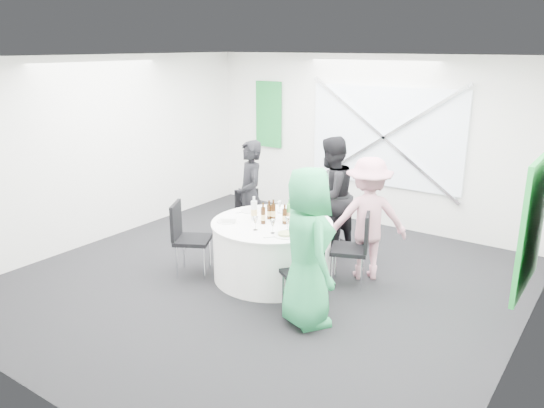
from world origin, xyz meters
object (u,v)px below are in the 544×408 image
Objects in this scene: chair_front_left at (186,233)px; green_water_bottle at (289,213)px; banquet_table at (272,250)px; person_man_back_left at (250,196)px; person_woman_green at (307,247)px; person_man_back at (330,196)px; chair_back at (327,214)px; person_woman_pink at (368,219)px; chair_front_right at (304,270)px; chair_back_left at (248,214)px; clear_water_bottle at (254,211)px; chair_back_right at (357,243)px.

chair_front_left is 3.14× the size of green_water_bottle.
chair_front_left reaches higher than banquet_table.
banquet_table is at bearing 0.00° from person_man_back_left.
person_man_back is at bearing -30.32° from person_woman_green.
chair_back is (0.11, 1.25, 0.17)m from banquet_table.
banquet_table is 1.65× the size of chair_back.
person_man_back_left reaches higher than chair_back.
person_man_back_left is at bearing -33.04° from person_woman_pink.
green_water_bottle is at bearing 10.15° from person_man_back_left.
person_woman_pink is (0.89, -0.54, 0.25)m from chair_back.
person_man_back is 5.52× the size of green_water_bottle.
person_man_back is (0.08, -0.05, 0.30)m from chair_back.
chair_front_right is 1.01m from green_water_bottle.
banquet_table is at bearing -90.00° from chair_front_right.
person_woman_green is (1.82, -1.39, 0.06)m from person_man_back_left.
chair_front_left reaches higher than chair_back.
chair_back_left is 1.38m from green_water_bottle.
person_man_back is at bearing 90.79° from green_water_bottle.
clear_water_bottle is (-1.24, -0.77, 0.08)m from person_woman_pink.
clear_water_bottle reaches higher than chair_back_left.
person_woman_pink is (-0.01, 0.32, 0.23)m from chair_back_right.
chair_back_left is 1.99m from person_woman_pink.
chair_front_left is 0.95m from clear_water_bottle.
chair_back_right is 3.10× the size of clear_water_bottle.
banquet_table is at bearing 0.00° from person_man_back.
person_woman_green is at bearing -61.47° from chair_back.
person_woman_pink is at bearing 160.29° from chair_back_right.
person_man_back reaches higher than person_man_back_left.
chair_back_left is at bearing -92.12° from chair_front_right.
person_woman_pink is (1.00, 0.71, 0.42)m from banquet_table.
person_man_back reaches higher than clear_water_bottle.
person_man_back reaches higher than person_woman_pink.
chair_front_right is 1.26m from clear_water_bottle.
person_man_back reaches higher than chair_back_right.
banquet_table is 1.33m from person_woman_green.
banquet_table is at bearing -90.00° from chair_front_left.
chair_back_right is 1.19m from person_man_back.
person_woman_green is 1.41m from clear_water_bottle.
green_water_bottle is 0.99× the size of clear_water_bottle.
person_man_back is at bearing 81.45° from banquet_table.
chair_front_left reaches higher than chair_back_right.
person_woman_green reaches higher than clear_water_bottle.
green_water_bottle is (1.19, 0.66, 0.31)m from chair_front_left.
person_man_back is at bearing -155.84° from chair_back_right.
green_water_bottle is at bearing 28.34° from banquet_table.
person_man_back_left reaches higher than person_woman_pink.
clear_water_bottle is (-0.24, -0.06, 0.50)m from banquet_table.
chair_front_left is (-0.99, -0.56, 0.19)m from banquet_table.
person_woman_pink is 1.01m from green_water_bottle.
green_water_bottle is at bearing -81.13° from chair_back_left.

